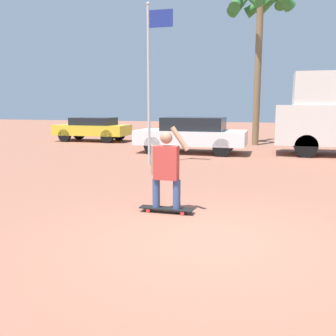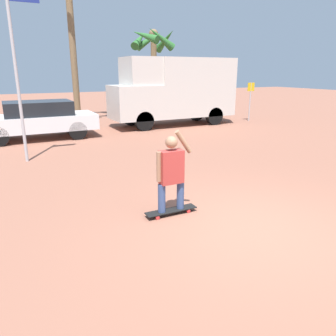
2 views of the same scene
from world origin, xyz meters
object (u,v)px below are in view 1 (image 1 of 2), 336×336
skateboard (166,209)px  palm_tree_center_background (261,5)px  parked_car_yellow (93,128)px  person_skateboarder (166,166)px  parked_car_white (192,134)px  flagpole (151,74)px

skateboard → palm_tree_center_background: 14.51m
parked_car_yellow → person_skateboarder: bearing=-57.9°
parked_car_white → flagpole: (-0.65, -3.47, 2.18)m
person_skateboarder → flagpole: flagpole is taller
parked_car_yellow → palm_tree_center_background: (8.89, 0.35, 6.00)m
parked_car_yellow → flagpole: bearing=-50.9°
palm_tree_center_background → flagpole: bearing=-112.5°
skateboard → flagpole: size_ratio=0.20×
flagpole → parked_car_yellow: bearing=129.1°
skateboard → palm_tree_center_background: size_ratio=0.13×
parked_car_white → flagpole: 4.14m
parked_car_yellow → flagpole: size_ratio=0.79×
parked_car_yellow → palm_tree_center_background: size_ratio=0.52×
flagpole → person_skateboarder: bearing=-69.0°
person_skateboarder → palm_tree_center_background: size_ratio=0.19×
person_skateboarder → palm_tree_center_background: 14.16m
parked_car_white → palm_tree_center_background: (2.45, 4.02, 5.92)m
person_skateboarder → parked_car_yellow: size_ratio=0.37×
skateboard → palm_tree_center_background: bearing=85.4°
person_skateboarder → parked_car_white: (-1.42, 8.85, -0.09)m
parked_car_white → parked_car_yellow: parked_car_white is taller
parked_car_white → parked_car_yellow: 7.41m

